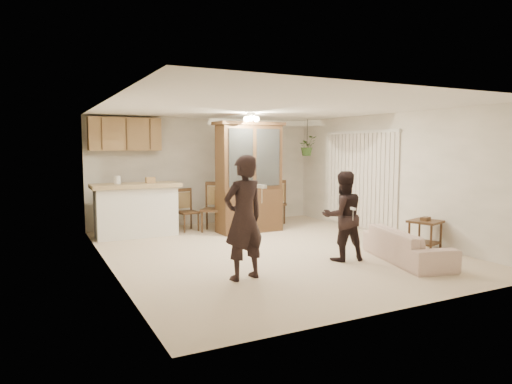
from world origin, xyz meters
name	(u,v)px	position (x,y,z in m)	size (l,w,h in m)	color
floor	(271,250)	(0.00, 0.00, 0.00)	(6.50, 6.50, 0.00)	beige
ceiling	(271,108)	(0.00, 0.00, 2.50)	(5.50, 6.50, 0.02)	white
wall_back	(206,171)	(0.00, 3.25, 1.25)	(5.50, 0.02, 2.50)	white
wall_front	(411,199)	(0.00, -3.25, 1.25)	(5.50, 0.02, 2.50)	white
wall_left	(108,186)	(-2.75, 0.00, 1.25)	(0.02, 6.50, 2.50)	white
wall_right	(391,176)	(2.75, 0.00, 1.25)	(0.02, 6.50, 2.50)	white
breakfast_bar	(136,212)	(-1.85, 2.35, 0.50)	(1.60, 0.55, 1.00)	white
bar_top	(136,185)	(-1.85, 2.35, 1.05)	(1.75, 0.70, 0.08)	tan
upper_cabinets	(125,134)	(-1.90, 3.07, 2.10)	(1.50, 0.34, 0.70)	olive
vertical_blinds	(360,180)	(2.71, 0.90, 1.10)	(0.06, 2.30, 2.10)	silver
ceiling_fixture	(251,118)	(0.20, 1.20, 2.40)	(0.36, 0.36, 0.20)	#F5E7B8
hanging_plant	(307,146)	(2.30, 2.40, 1.85)	(0.43, 0.37, 0.48)	#2E5622
plant_cord	(307,133)	(2.30, 2.40, 2.17)	(0.01, 0.01, 0.65)	black
sofa	(407,239)	(1.59, -1.65, 0.37)	(1.87, 0.73, 0.73)	beige
adult	(244,215)	(-1.17, -1.37, 0.90)	(0.66, 0.43, 1.80)	black
child	(343,219)	(0.70, -1.13, 0.68)	(0.66, 0.51, 1.35)	black
china_hutch	(249,178)	(0.45, 1.81, 1.16)	(1.51, 0.62, 2.35)	#362113
side_table	(425,235)	(2.41, -1.25, 0.28)	(0.63, 0.63, 0.60)	#362113
chair_bar	(188,219)	(-0.71, 2.49, 0.26)	(0.47, 0.47, 0.92)	#362113
chair_hutch_left	(213,218)	(-0.24, 2.18, 0.30)	(0.66, 0.66, 1.07)	#362113
chair_hutch_right	(273,211)	(1.39, 2.45, 0.30)	(0.58, 0.58, 1.05)	#362113
controller_adult	(262,187)	(-1.10, -1.77, 1.32)	(0.05, 0.15, 0.05)	white
controller_child	(353,209)	(0.64, -1.46, 0.89)	(0.04, 0.13, 0.04)	white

